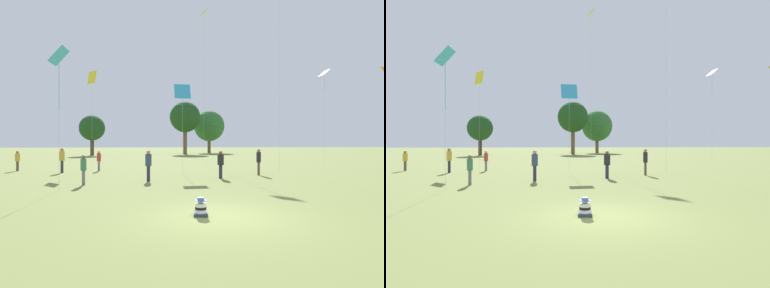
% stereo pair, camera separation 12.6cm
% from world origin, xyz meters
% --- Properties ---
extents(ground_plane, '(300.00, 300.00, 0.00)m').
position_xyz_m(ground_plane, '(0.00, 0.00, 0.00)').
color(ground_plane, olive).
extents(seated_toddler, '(0.48, 0.57, 0.58)m').
position_xyz_m(seated_toddler, '(-0.58, 0.15, 0.23)').
color(seated_toddler, '#383D56').
rests_on(seated_toddler, ground).
extents(person_standing_0, '(0.45, 0.45, 1.60)m').
position_xyz_m(person_standing_0, '(-13.07, 16.18, 0.95)').
color(person_standing_0, brown).
rests_on(person_standing_0, ground).
extents(person_standing_1, '(0.51, 0.51, 1.80)m').
position_xyz_m(person_standing_1, '(-2.49, 8.73, 1.08)').
color(person_standing_1, '#282D42').
rests_on(person_standing_1, ground).
extents(person_standing_2, '(0.41, 0.41, 1.59)m').
position_xyz_m(person_standing_2, '(-5.80, 7.34, 0.96)').
color(person_standing_2, slate).
rests_on(person_standing_2, ground).
extents(person_standing_3, '(0.47, 0.47, 1.85)m').
position_xyz_m(person_standing_3, '(-9.07, 14.27, 1.11)').
color(person_standing_3, '#282D42').
rests_on(person_standing_3, ground).
extents(person_standing_4, '(0.41, 0.41, 1.73)m').
position_xyz_m(person_standing_4, '(1.95, 9.60, 1.02)').
color(person_standing_4, '#282D42').
rests_on(person_standing_4, ground).
extents(person_standing_5, '(0.34, 0.34, 1.81)m').
position_xyz_m(person_standing_5, '(4.93, 11.16, 1.11)').
color(person_standing_5, brown).
rests_on(person_standing_5, ground).
extents(person_standing_6, '(0.42, 0.42, 1.60)m').
position_xyz_m(person_standing_6, '(-6.65, 15.51, 0.96)').
color(person_standing_6, slate).
rests_on(person_standing_6, ground).
extents(kite_1, '(0.70, 1.00, 6.64)m').
position_xyz_m(kite_1, '(-6.49, 5.67, 6.09)').
color(kite_1, '#339EDB').
rests_on(kite_1, ground).
extents(kite_6, '(0.91, 1.08, 16.87)m').
position_xyz_m(kite_6, '(2.92, 23.61, 15.73)').
color(kite_6, yellow).
rests_on(kite_6, ground).
extents(kite_7, '(1.26, 0.57, 6.70)m').
position_xyz_m(kite_7, '(-0.15, 13.73, 6.04)').
color(kite_7, '#339EDB').
rests_on(kite_7, ground).
extents(kite_8, '(0.81, 1.00, 9.42)m').
position_xyz_m(kite_8, '(14.17, 18.93, 8.83)').
color(kite_8, pink).
rests_on(kite_8, ground).
extents(kite_9, '(0.97, 0.95, 8.41)m').
position_xyz_m(kite_9, '(-7.64, 17.57, 7.70)').
color(kite_9, yellow).
rests_on(kite_9, ground).
extents(distant_tree_0, '(4.51, 4.51, 7.20)m').
position_xyz_m(distant_tree_0, '(-13.93, 46.04, 4.89)').
color(distant_tree_0, '#473323').
rests_on(distant_tree_0, ground).
extents(distant_tree_1, '(6.19, 6.19, 10.59)m').
position_xyz_m(distant_tree_1, '(3.13, 51.31, 7.43)').
color(distant_tree_1, brown).
rests_on(distant_tree_1, ground).
extents(distant_tree_2, '(6.94, 6.94, 9.59)m').
position_xyz_m(distant_tree_2, '(9.16, 58.16, 6.10)').
color(distant_tree_2, brown).
rests_on(distant_tree_2, ground).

